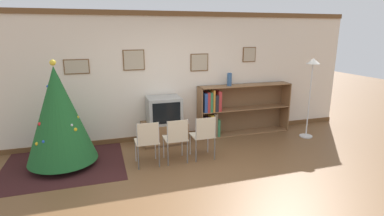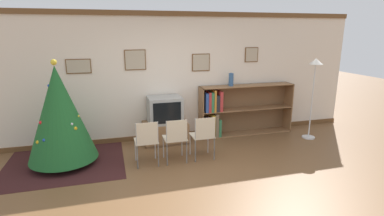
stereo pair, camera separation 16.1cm
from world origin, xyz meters
name	(u,v)px [view 1 (the left image)]	position (x,y,z in m)	size (l,w,h in m)	color
ground_plane	(204,186)	(0.00, 0.00, 0.00)	(24.00, 24.00, 0.00)	brown
wall_back	(168,77)	(0.00, 2.34, 1.35)	(8.68, 0.11, 2.70)	silver
area_rug	(64,165)	(-2.11, 1.44, 0.00)	(2.04, 1.77, 0.01)	#381919
christmas_tree	(59,115)	(-2.11, 1.44, 0.93)	(1.17, 1.17, 1.85)	maroon
tv_console	(164,133)	(-0.18, 1.99, 0.23)	(0.92, 0.55, 0.45)	brown
television	(164,110)	(-0.18, 1.99, 0.72)	(0.69, 0.53, 0.55)	#9E9E99
folding_chair_left	(147,141)	(-0.69, 0.97, 0.47)	(0.40, 0.40, 0.82)	beige
folding_chair_center	(176,138)	(-0.18, 0.97, 0.47)	(0.40, 0.40, 0.82)	beige
folding_chair_right	(204,135)	(0.34, 0.97, 0.47)	(0.40, 0.40, 0.82)	beige
bookshelf	(229,111)	(1.34, 2.11, 0.56)	(2.19, 0.36, 1.13)	olive
vase	(229,79)	(1.33, 2.10, 1.28)	(0.10, 0.10, 0.28)	#335684
standing_lamp	(312,77)	(2.95, 1.42, 1.34)	(0.28, 0.28, 1.75)	silver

